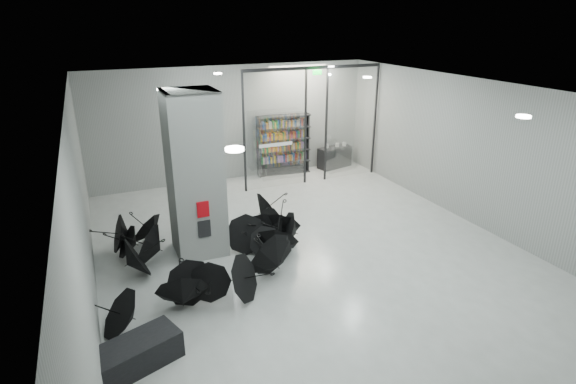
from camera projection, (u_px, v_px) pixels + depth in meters
name	position (u px, v px, depth m)	size (l,w,h in m)	color
room	(329.00, 150.00, 9.83)	(14.00, 14.02, 4.01)	gray
column	(195.00, 175.00, 10.91)	(1.20, 1.20, 4.00)	slate
fire_cabinet	(203.00, 209.00, 10.61)	(0.28, 0.04, 0.38)	#A50A07
info_panel	(204.00, 229.00, 10.79)	(0.30, 0.03, 0.42)	black
exit_sign	(317.00, 72.00, 14.91)	(0.30, 0.06, 0.15)	#0CE533
glass_partition	(313.00, 121.00, 15.67)	(5.06, 0.08, 4.00)	silver
bench	(134.00, 355.00, 7.64)	(1.54, 0.66, 0.50)	black
bookshelf	(283.00, 145.00, 16.90)	(2.00, 0.40, 2.20)	black
shop_counter	(335.00, 157.00, 17.86)	(1.34, 0.54, 0.81)	black
umbrella_cluster	(222.00, 254.00, 10.75)	(5.40, 4.71, 1.34)	black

